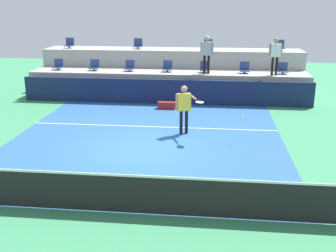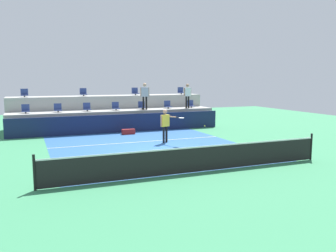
% 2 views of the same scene
% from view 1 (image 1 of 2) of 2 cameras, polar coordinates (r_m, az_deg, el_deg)
% --- Properties ---
extents(ground_plane, '(40.00, 40.00, 0.00)m').
position_cam_1_polar(ground_plane, '(12.79, -3.62, -3.28)').
color(ground_plane, '#388456').
extents(court_inner_paint, '(9.00, 10.00, 0.01)m').
position_cam_1_polar(court_inner_paint, '(13.72, -2.91, -1.83)').
color(court_inner_paint, '#285693').
rests_on(court_inner_paint, ground_plane).
extents(court_service_line, '(9.00, 0.06, 0.00)m').
position_cam_1_polar(court_service_line, '(15.03, -2.06, -0.10)').
color(court_service_line, white).
rests_on(court_service_line, ground_plane).
extents(tennis_net, '(10.48, 0.08, 1.07)m').
position_cam_1_polar(tennis_net, '(9.00, -8.08, -9.05)').
color(tennis_net, black).
rests_on(tennis_net, ground_plane).
extents(sponsor_backboard, '(13.00, 0.16, 1.10)m').
position_cam_1_polar(sponsor_backboard, '(18.35, -0.44, 4.81)').
color(sponsor_backboard, '#141E42').
rests_on(sponsor_backboard, ground_plane).
extents(seating_tier_lower, '(13.00, 1.80, 1.25)m').
position_cam_1_polar(seating_tier_lower, '(19.60, 0.01, 5.82)').
color(seating_tier_lower, '#9E9E99').
rests_on(seating_tier_lower, ground_plane).
extents(seating_tier_upper, '(13.00, 1.80, 2.10)m').
position_cam_1_polar(seating_tier_upper, '(21.29, 0.55, 7.88)').
color(seating_tier_upper, '#9E9E99').
rests_on(seating_tier_upper, ground_plane).
extents(stadium_chair_lower_far_left, '(0.44, 0.40, 0.52)m').
position_cam_1_polar(stadium_chair_lower_far_left, '(20.67, -15.05, 8.19)').
color(stadium_chair_lower_far_left, '#2D2D33').
rests_on(stadium_chair_lower_far_left, seating_tier_lower).
extents(stadium_chair_lower_left, '(0.44, 0.40, 0.52)m').
position_cam_1_polar(stadium_chair_lower_left, '(20.09, -10.23, 8.26)').
color(stadium_chair_lower_left, '#2D2D33').
rests_on(stadium_chair_lower_left, seating_tier_lower).
extents(stadium_chair_lower_mid_left, '(0.44, 0.40, 0.52)m').
position_cam_1_polar(stadium_chair_lower_mid_left, '(19.67, -5.35, 8.27)').
color(stadium_chair_lower_mid_left, '#2D2D33').
rests_on(stadium_chair_lower_mid_left, seating_tier_lower).
extents(stadium_chair_lower_center, '(0.44, 0.40, 0.52)m').
position_cam_1_polar(stadium_chair_lower_center, '(19.39, -0.06, 8.22)').
color(stadium_chair_lower_center, '#2D2D33').
rests_on(stadium_chair_lower_center, seating_tier_lower).
extents(stadium_chair_lower_mid_right, '(0.44, 0.40, 0.52)m').
position_cam_1_polar(stadium_chair_lower_mid_right, '(19.28, 5.16, 8.10)').
color(stadium_chair_lower_mid_right, '#2D2D33').
rests_on(stadium_chair_lower_mid_right, seating_tier_lower).
extents(stadium_chair_lower_right, '(0.44, 0.40, 0.52)m').
position_cam_1_polar(stadium_chair_lower_right, '(19.33, 10.62, 7.90)').
color(stadium_chair_lower_right, '#2D2D33').
rests_on(stadium_chair_lower_right, seating_tier_lower).
extents(stadium_chair_lower_far_right, '(0.44, 0.40, 0.52)m').
position_cam_1_polar(stadium_chair_lower_far_right, '(19.53, 15.72, 7.65)').
color(stadium_chair_lower_far_right, '#2D2D33').
rests_on(stadium_chair_lower_far_right, seating_tier_lower).
extents(stadium_chair_upper_far_left, '(0.44, 0.40, 0.52)m').
position_cam_1_polar(stadium_chair_upper_far_left, '(22.25, -13.59, 11.09)').
color(stadium_chair_upper_far_left, '#2D2D33').
rests_on(stadium_chair_upper_far_left, seating_tier_upper).
extents(stadium_chair_upper_left, '(0.44, 0.40, 0.52)m').
position_cam_1_polar(stadium_chair_upper_left, '(21.31, -4.22, 11.27)').
color(stadium_chair_upper_left, '#2D2D33').
rests_on(stadium_chair_upper_left, seating_tier_upper).
extents(stadium_chair_upper_right, '(0.44, 0.40, 0.52)m').
position_cam_1_polar(stadium_chair_upper_right, '(20.95, 5.60, 11.14)').
color(stadium_chair_upper_right, '#2D2D33').
rests_on(stadium_chair_upper_right, seating_tier_upper).
extents(stadium_chair_upper_far_right, '(0.44, 0.40, 0.52)m').
position_cam_1_polar(stadium_chair_upper_far_right, '(21.20, 15.32, 10.70)').
color(stadium_chair_upper_far_right, '#2D2D33').
rests_on(stadium_chair_upper_far_right, seating_tier_upper).
extents(tennis_player, '(1.03, 1.12, 1.70)m').
position_cam_1_polar(tennis_player, '(13.96, 2.32, 2.96)').
color(tennis_player, black).
rests_on(tennis_player, ground_plane).
extents(spectator_in_grey, '(0.60, 0.26, 1.72)m').
position_cam_1_polar(spectator_in_grey, '(18.79, 5.44, 10.39)').
color(spectator_in_grey, black).
rests_on(spectator_in_grey, seating_tier_lower).
extents(spectator_leaning_on_rail, '(0.58, 0.25, 1.65)m').
position_cam_1_polar(spectator_leaning_on_rail, '(18.98, 14.75, 9.84)').
color(spectator_leaning_on_rail, black).
rests_on(spectator_leaning_on_rail, seating_tier_lower).
extents(tennis_ball, '(0.07, 0.07, 0.07)m').
position_cam_1_polar(tennis_ball, '(13.43, 10.27, 1.27)').
color(tennis_ball, '#CCE033').
extents(equipment_bag, '(0.76, 0.28, 0.30)m').
position_cam_1_polar(equipment_bag, '(17.54, -0.19, 2.89)').
color(equipment_bag, maroon).
rests_on(equipment_bag, ground_plane).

